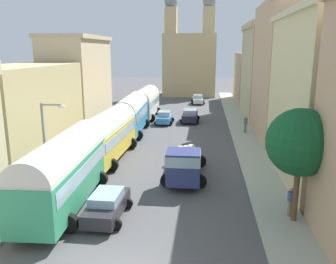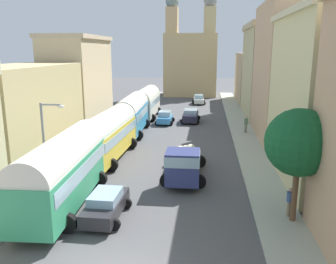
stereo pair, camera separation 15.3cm
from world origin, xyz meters
name	(u,v)px [view 1 (the left image)]	position (x,y,z in m)	size (l,w,h in m)	color
ground_plane	(176,129)	(0.00, 27.00, 0.00)	(154.00, 154.00, 0.00)	#505153
sidewalk_left	(114,127)	(-7.25, 27.00, 0.07)	(2.50, 70.00, 0.14)	#ABA2A1
sidewalk_right	(241,130)	(7.25, 27.00, 0.07)	(2.50, 70.00, 0.14)	#A7AE9D
building_left_1	(19,115)	(-11.35, 14.19, 3.80)	(5.70, 12.85, 7.61)	tan
building_left_2	(78,83)	(-10.89, 26.18, 5.17)	(5.25, 10.20, 10.30)	#D0B98E
building_right_1	(326,97)	(11.18, 12.77, 5.68)	(5.90, 11.50, 11.32)	beige
building_right_2	(285,72)	(10.97, 24.33, 6.61)	(4.93, 11.20, 13.22)	tan
building_right_3	(264,71)	(10.94, 36.72, 6.11)	(5.36, 12.63, 12.15)	tan
building_right_4	(250,78)	(10.80, 50.01, 4.15)	(4.59, 12.45, 8.30)	tan
distant_church	(190,62)	(0.00, 57.51, 6.63)	(10.02, 6.86, 18.72)	tan
parked_bus_0	(64,168)	(-4.60, 6.50, 2.28)	(3.60, 9.79, 4.13)	#369D6C
parked_bus_1	(108,133)	(-4.60, 15.50, 2.18)	(3.46, 10.03, 3.96)	gold
parked_bus_2	(131,113)	(-4.60, 24.50, 2.26)	(3.46, 9.17, 4.07)	teal
parked_bus_3	(146,101)	(-4.60, 33.50, 2.18)	(3.31, 8.66, 3.97)	silver
cargo_truck_0	(184,163)	(1.89, 11.12, 1.31)	(3.07, 7.14, 2.54)	navy
car_0	(190,116)	(1.36, 31.36, 0.81)	(2.39, 4.36, 1.59)	#201F31
car_1	(198,99)	(1.98, 46.57, 0.76)	(2.38, 4.01, 1.54)	silver
car_2	(107,205)	(-1.86, 5.27, 0.74)	(2.26, 3.98, 1.45)	#28272B
car_3	(164,117)	(-1.70, 29.94, 0.77)	(2.21, 3.62, 1.55)	#3F8CC9
pedestrian_0	(245,124)	(7.53, 25.58, 1.10)	(0.52, 0.52, 1.93)	#6B6B5A
pedestrian_1	(291,201)	(7.80, 6.26, 0.99)	(0.40, 0.40, 1.73)	#816E54
streetlamp_near	(48,140)	(-6.28, 8.21, 3.42)	(1.55, 0.28, 5.69)	gray
roadside_tree_0	(300,143)	(7.90, 5.82, 4.30)	(3.39, 3.39, 6.01)	brown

